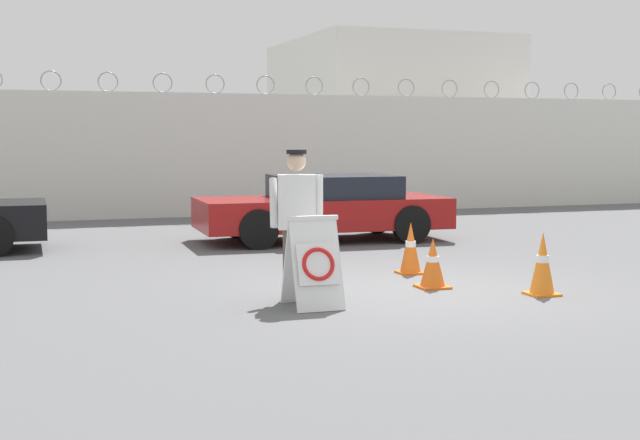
# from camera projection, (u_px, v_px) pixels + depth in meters

# --- Properties ---
(ground_plane) EXTENTS (90.00, 90.00, 0.00)m
(ground_plane) POSITION_uv_depth(u_px,v_px,m) (416.00, 291.00, 11.14)
(ground_plane) COLOR #5B5B5E
(perimeter_wall) EXTENTS (36.00, 0.30, 3.40)m
(perimeter_wall) POSITION_uv_depth(u_px,v_px,m) (216.00, 154.00, 21.47)
(perimeter_wall) COLOR silver
(perimeter_wall) RESTS_ON ground_plane
(building_block) EXTENTS (6.19, 6.82, 4.95)m
(building_block) POSITION_uv_depth(u_px,v_px,m) (388.00, 119.00, 28.85)
(building_block) COLOR silver
(building_block) RESTS_ON ground_plane
(barricade_sign) EXTENTS (0.60, 0.70, 1.04)m
(barricade_sign) POSITION_uv_depth(u_px,v_px,m) (314.00, 262.00, 10.02)
(barricade_sign) COLOR white
(barricade_sign) RESTS_ON ground_plane
(security_guard) EXTENTS (0.62, 0.50, 1.77)m
(security_guard) POSITION_uv_depth(u_px,v_px,m) (297.00, 216.00, 10.48)
(security_guard) COLOR #514C42
(security_guard) RESTS_ON ground_plane
(traffic_cone_near) EXTENTS (0.35, 0.35, 0.77)m
(traffic_cone_near) POSITION_uv_depth(u_px,v_px,m) (543.00, 264.00, 10.79)
(traffic_cone_near) COLOR orange
(traffic_cone_near) RESTS_ON ground_plane
(traffic_cone_mid) EXTENTS (0.38, 0.38, 0.64)m
(traffic_cone_mid) POSITION_uv_depth(u_px,v_px,m) (433.00, 263.00, 11.31)
(traffic_cone_mid) COLOR orange
(traffic_cone_mid) RESTS_ON ground_plane
(traffic_cone_far) EXTENTS (0.34, 0.34, 0.73)m
(traffic_cone_far) POSITION_uv_depth(u_px,v_px,m) (411.00, 248.00, 12.49)
(traffic_cone_far) COLOR orange
(traffic_cone_far) RESTS_ON ground_plane
(parked_car_rear_sedan) EXTENTS (4.62, 2.12, 1.21)m
(parked_car_rear_sedan) POSITION_uv_depth(u_px,v_px,m) (324.00, 207.00, 16.42)
(parked_car_rear_sedan) COLOR black
(parked_car_rear_sedan) RESTS_ON ground_plane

